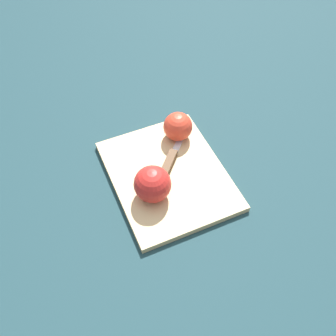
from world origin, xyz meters
TOP-DOWN VIEW (x-y plane):
  - ground_plane at (0.00, 0.00)m, footprint 4.00×4.00m
  - cutting_board at (0.00, 0.00)m, footprint 0.33×0.28m
  - apple_half_left at (-0.05, 0.05)m, footprint 0.08×0.08m
  - apple_half_right at (0.10, -0.06)m, footprint 0.07×0.07m
  - knife at (0.03, -0.02)m, footprint 0.13×0.11m

SIDE VIEW (x-z plane):
  - ground_plane at x=0.00m, z-range 0.00..0.00m
  - cutting_board at x=0.00m, z-range 0.00..0.02m
  - knife at x=0.03m, z-range 0.01..0.03m
  - apple_half_right at x=0.10m, z-range 0.02..0.09m
  - apple_half_left at x=-0.05m, z-range 0.02..0.10m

